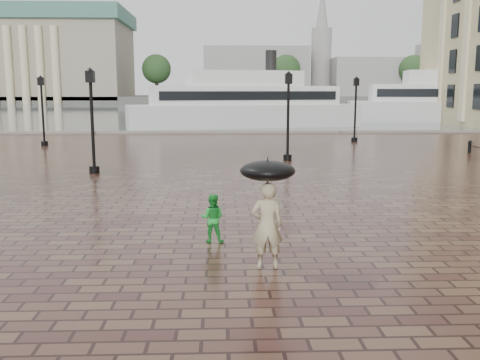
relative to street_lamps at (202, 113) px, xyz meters
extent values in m
plane|color=#331A17|center=(1.50, -17.50, -2.33)|extent=(300.00, 300.00, 0.00)
plane|color=#485458|center=(1.50, 74.50, -2.33)|extent=(240.00, 240.00, 0.00)
cube|color=slate|center=(1.50, 14.50, -2.33)|extent=(80.00, 0.60, 0.30)
cube|color=#4C4C47|center=(1.50, 142.50, -1.33)|extent=(300.00, 60.00, 2.00)
cube|color=gray|center=(-53.50, 127.50, 9.67)|extent=(55.00, 30.00, 22.00)
cube|color=#3C6E5C|center=(-53.50, 127.50, 21.67)|extent=(57.00, 32.00, 4.00)
cube|color=gray|center=(11.50, 132.50, 6.67)|extent=(30.00, 22.00, 14.00)
cube|color=gray|center=(46.50, 132.50, 5.17)|extent=(25.00, 22.00, 11.00)
cylinder|color=gray|center=(31.50, 132.50, 9.67)|extent=(6.00, 6.00, 20.00)
cone|color=gray|center=(31.50, 132.50, 23.67)|extent=(5.00, 5.00, 18.00)
cylinder|color=#2D2119|center=(-52.50, 120.50, 1.67)|extent=(1.00, 1.00, 8.00)
sphere|color=#1B391A|center=(-52.50, 120.50, 7.17)|extent=(8.00, 8.00, 8.00)
cylinder|color=#2D2119|center=(-16.50, 120.50, 1.67)|extent=(1.00, 1.00, 8.00)
sphere|color=#1B391A|center=(-16.50, 120.50, 7.17)|extent=(8.00, 8.00, 8.00)
cylinder|color=#2D2119|center=(19.50, 120.50, 1.67)|extent=(1.00, 1.00, 8.00)
sphere|color=#1B391A|center=(19.50, 120.50, 7.17)|extent=(8.00, 8.00, 8.00)
cylinder|color=#2D2119|center=(55.50, 120.50, 1.67)|extent=(1.00, 1.00, 8.00)
sphere|color=#1B391A|center=(55.50, 120.50, 7.17)|extent=(8.00, 8.00, 8.00)
cylinder|color=black|center=(15.50, -0.50, -2.03)|extent=(0.20, 0.20, 0.60)
sphere|color=black|center=(15.50, -0.50, -1.71)|extent=(0.22, 0.22, 0.22)
cylinder|color=black|center=(-4.50, -7.50, -2.18)|extent=(0.44, 0.44, 0.30)
cylinder|color=black|center=(-4.50, -7.50, -0.33)|extent=(0.14, 0.14, 4.00)
cube|color=black|center=(-4.50, -7.50, 1.82)|extent=(0.35, 0.35, 0.50)
sphere|color=beige|center=(-4.50, -7.50, 1.82)|extent=(0.28, 0.28, 0.28)
cylinder|color=black|center=(4.50, -3.50, -2.18)|extent=(0.44, 0.44, 0.30)
cylinder|color=black|center=(4.50, -3.50, -0.33)|extent=(0.14, 0.14, 4.00)
cube|color=black|center=(4.50, -3.50, 1.82)|extent=(0.35, 0.35, 0.50)
sphere|color=beige|center=(4.50, -3.50, 1.82)|extent=(0.28, 0.28, 0.28)
cylinder|color=black|center=(-10.50, 4.50, -2.18)|extent=(0.44, 0.44, 0.30)
cylinder|color=black|center=(-10.50, 4.50, -0.33)|extent=(0.14, 0.14, 4.00)
cube|color=black|center=(-10.50, 4.50, 1.82)|extent=(0.35, 0.35, 0.50)
sphere|color=beige|center=(-10.50, 4.50, 1.82)|extent=(0.28, 0.28, 0.28)
cylinder|color=black|center=(10.50, 6.50, -2.18)|extent=(0.44, 0.44, 0.30)
cylinder|color=black|center=(10.50, 6.50, -0.33)|extent=(0.14, 0.14, 4.00)
cube|color=black|center=(10.50, 6.50, 1.82)|extent=(0.35, 0.35, 0.50)
sphere|color=beige|center=(10.50, 6.50, 1.82)|extent=(0.28, 0.28, 0.28)
imported|color=tan|center=(1.95, -20.45, -1.44)|extent=(0.65, 0.43, 1.77)
imported|color=green|center=(0.83, -18.52, -1.74)|extent=(0.63, 0.53, 1.16)
cube|color=#B8B8B8|center=(3.42, 22.40, -1.23)|extent=(23.49, 10.52, 2.19)
cube|color=silver|center=(3.42, 22.40, 0.78)|extent=(18.87, 8.77, 1.83)
cube|color=silver|center=(3.42, 22.40, 2.43)|extent=(11.63, 6.58, 1.46)
cylinder|color=black|center=(6.09, 23.03, 4.07)|extent=(1.10, 1.10, 2.19)
cube|color=black|center=(3.97, 20.05, 0.78)|extent=(16.93, 4.03, 0.82)
cube|color=black|center=(2.87, 24.76, 0.78)|extent=(16.93, 4.03, 0.82)
cube|color=#B8B8B8|center=(28.32, 30.28, -1.15)|extent=(25.12, 10.26, 2.35)
cube|color=silver|center=(28.32, 30.28, 1.00)|extent=(20.17, 8.59, 1.96)
cube|color=silver|center=(28.32, 30.28, 2.76)|extent=(12.37, 6.58, 1.57)
cube|color=black|center=(27.84, 27.73, 1.00)|extent=(18.29, 3.51, 0.88)
cube|color=black|center=(28.79, 32.83, 1.00)|extent=(18.29, 3.51, 0.88)
cylinder|color=black|center=(1.95, -20.45, -0.82)|extent=(0.02, 0.02, 0.95)
ellipsoid|color=black|center=(1.95, -20.45, -0.32)|extent=(1.10, 1.10, 0.39)
camera|label=1|loc=(1.02, -30.86, 1.24)|focal=40.00mm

